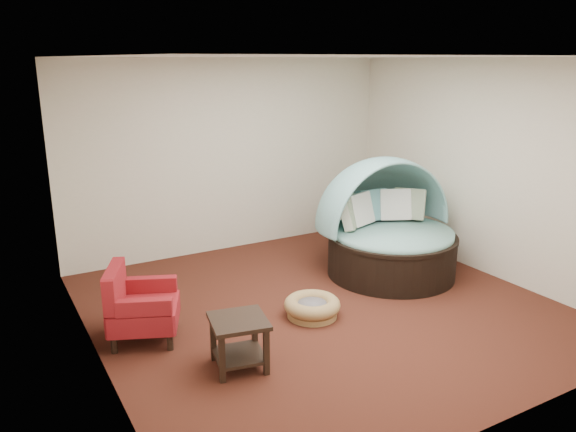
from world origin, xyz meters
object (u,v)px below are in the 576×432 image
red_armchair (139,306)px  side_table (239,336)px  pet_basket (312,307)px  canopy_daybed (388,221)px

red_armchair → side_table: red_armchair is taller
pet_basket → red_armchair: 1.87m
side_table → pet_basket: bearing=26.1°
red_armchair → canopy_daybed: bearing=27.1°
pet_basket → red_armchair: bearing=166.4°
pet_basket → red_armchair: (-1.81, 0.44, 0.25)m
canopy_daybed → side_table: canopy_daybed is taller
side_table → canopy_daybed: bearing=24.1°
canopy_daybed → red_armchair: bearing=-172.3°
canopy_daybed → pet_basket: canopy_daybed is taller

